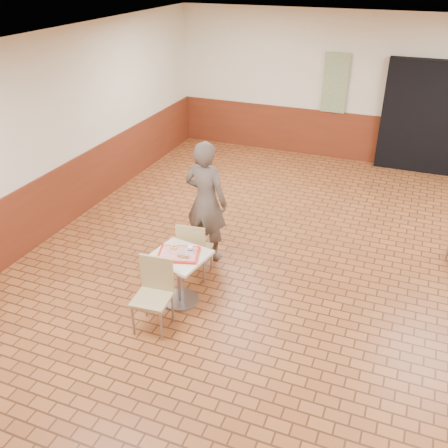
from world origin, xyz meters
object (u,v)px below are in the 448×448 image
at_px(main_table, 179,271).
at_px(customer, 206,201).
at_px(paper_cup, 190,249).
at_px(chair_main_front, 154,290).
at_px(serving_tray, 179,254).
at_px(chair_main_back, 194,248).
at_px(ring_donut, 174,247).
at_px(long_john_donut, 183,256).

relative_size(main_table, customer, 0.39).
bearing_deg(customer, paper_cup, 109.81).
relative_size(chair_main_front, serving_tray, 1.80).
xyz_separation_m(chair_main_back, paper_cup, (0.18, -0.47, 0.28)).
bearing_deg(ring_donut, customer, 90.99).
distance_m(serving_tray, long_john_donut, 0.12).
height_order(main_table, chair_main_front, chair_main_front).
relative_size(chair_main_front, customer, 0.50).
distance_m(chair_main_front, customer, 1.70).
height_order(main_table, paper_cup, paper_cup).
relative_size(serving_tray, paper_cup, 5.83).
bearing_deg(main_table, serving_tray, -90.00).
height_order(ring_donut, long_john_donut, long_john_donut).
relative_size(chair_main_back, serving_tray, 1.74).
xyz_separation_m(chair_main_back, ring_donut, (-0.06, -0.45, 0.25)).
xyz_separation_m(chair_main_back, customer, (-0.07, 0.60, 0.40)).
xyz_separation_m(customer, ring_donut, (0.02, -1.05, -0.15)).
xyz_separation_m(serving_tray, paper_cup, (0.13, 0.07, 0.06)).
xyz_separation_m(chair_main_front, serving_tray, (0.07, 0.52, 0.21)).
height_order(chair_main_back, serving_tray, chair_main_back).
distance_m(main_table, customer, 1.22).
xyz_separation_m(serving_tray, long_john_donut, (0.09, -0.06, 0.04)).
relative_size(long_john_donut, paper_cup, 1.75).
bearing_deg(serving_tray, customer, 96.27).
height_order(chair_main_front, customer, customer).
bearing_deg(chair_main_back, serving_tray, 88.95).
bearing_deg(paper_cup, serving_tray, -152.24).
xyz_separation_m(chair_main_back, long_john_donut, (0.14, -0.60, 0.26)).
xyz_separation_m(main_table, customer, (-0.13, 1.14, 0.42)).
relative_size(serving_tray, long_john_donut, 3.33).
distance_m(chair_main_front, long_john_donut, 0.54).
bearing_deg(long_john_donut, chair_main_front, -109.51).
xyz_separation_m(main_table, paper_cup, (0.13, 0.07, 0.30)).
bearing_deg(ring_donut, serving_tray, -39.69).
distance_m(chair_main_front, paper_cup, 0.67).
height_order(serving_tray, ring_donut, ring_donut).
height_order(serving_tray, long_john_donut, long_john_donut).
bearing_deg(chair_main_back, customer, -89.61).
distance_m(chair_main_front, ring_donut, 0.65).
height_order(main_table, serving_tray, serving_tray).
bearing_deg(customer, ring_donut, 97.44).
bearing_deg(chair_main_front, customer, 86.68).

